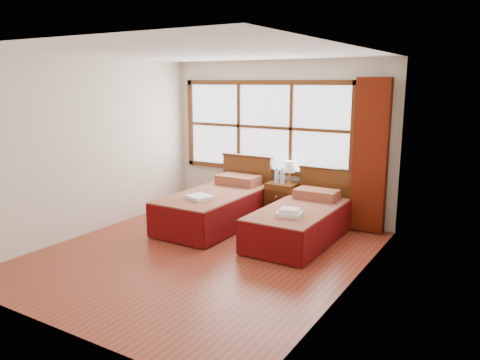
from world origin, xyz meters
The scene contains 15 objects.
floor centered at (0.00, 0.00, 0.00)m, with size 4.50×4.50×0.00m, color brown.
ceiling centered at (0.00, 0.00, 2.60)m, with size 4.50×4.50×0.00m, color white.
wall_back centered at (0.00, 2.25, 1.30)m, with size 4.00×4.00×0.00m, color silver.
wall_left centered at (-2.00, 0.00, 1.30)m, with size 4.50×4.50×0.00m, color silver.
wall_right centered at (2.00, 0.00, 1.30)m, with size 4.50×4.50×0.00m, color silver.
window centered at (-0.25, 2.21, 1.50)m, with size 3.16×0.06×1.56m.
curtain centered at (1.60, 2.11, 1.17)m, with size 0.50×0.16×2.30m, color #5F1809.
bed_left centered at (-0.55, 1.20, 0.31)m, with size 1.04×2.06×1.01m.
bed_right centered at (0.90, 1.20, 0.28)m, with size 0.96×1.98×0.92m.
nightstand centered at (0.22, 1.99, 0.31)m, with size 0.47×0.47×0.63m.
towels_left centered at (-0.51, 0.69, 0.57)m, with size 0.42×0.40×0.05m.
towels_right centered at (0.93, 0.74, 0.54)m, with size 0.38×0.35×0.10m.
lamp centered at (0.29, 2.09, 0.88)m, with size 0.18×0.18×0.35m.
bottle_near centered at (0.13, 1.94, 0.74)m, with size 0.06×0.06×0.24m.
bottle_far centered at (0.25, 1.92, 0.75)m, with size 0.07×0.07×0.26m.
Camera 1 is at (3.50, -4.77, 2.26)m, focal length 35.00 mm.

